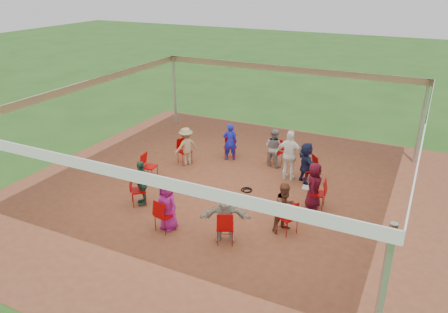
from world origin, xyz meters
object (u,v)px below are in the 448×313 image
at_px(person_seated_6, 167,205).
at_px(standing_person, 290,155).
at_px(chair_0, 317,194).
at_px(chair_8, 225,227).
at_px(person_seated_7, 225,216).
at_px(chair_7, 165,215).
at_px(person_seated_0, 314,185).
at_px(person_seated_5, 142,183).
at_px(person_seated_2, 274,147).
at_px(person_seated_8, 285,207).
at_px(person_seated_3, 230,142).
at_px(chair_4, 185,151).
at_px(person_seated_4, 186,146).
at_px(cable_coil, 247,190).
at_px(chair_1, 309,169).
at_px(chair_6, 138,191).
at_px(chair_3, 230,147).
at_px(chair_5, 150,167).
at_px(chair_9, 288,217).
at_px(chair_2, 275,153).
at_px(person_seated_1, 306,163).
at_px(laptop, 308,186).

xyz_separation_m(person_seated_6, standing_person, (1.91, 4.28, 0.16)).
bearing_deg(chair_0, chair_8, 144.00).
bearing_deg(person_seated_7, chair_0, 34.22).
distance_m(chair_7, person_seated_0, 4.30).
bearing_deg(person_seated_7, person_seated_0, 36.00).
bearing_deg(person_seated_5, person_seated_2, 108.00).
bearing_deg(person_seated_8, person_seated_3, 72.00).
height_order(chair_4, standing_person, standing_person).
xyz_separation_m(chair_8, person_seated_7, (-0.05, 0.11, 0.24)).
relative_size(person_seated_4, cable_coil, 3.27).
xyz_separation_m(chair_4, person_seated_6, (1.82, -3.90, 0.24)).
xyz_separation_m(chair_1, person_seated_3, (-3.07, 0.55, 0.24)).
bearing_deg(chair_6, chair_3, 126.00).
bearing_deg(chair_3, chair_5, 36.00).
height_order(chair_3, chair_9, same).
bearing_deg(person_seated_6, chair_2, 90.00).
bearing_deg(standing_person, person_seated_2, -45.74).
bearing_deg(person_seated_1, chair_5, 71.58).
bearing_deg(chair_0, chair_7, 126.00).
relative_size(person_seated_2, person_seated_3, 1.00).
bearing_deg(person_seated_8, chair_8, 165.98).
bearing_deg(laptop, person_seated_5, 108.61).
relative_size(chair_9, cable_coil, 2.16).
bearing_deg(chair_9, chair_7, 144.00).
xyz_separation_m(chair_6, person_seated_2, (2.55, 4.36, 0.24)).
distance_m(chair_9, person_seated_4, 5.32).
bearing_deg(chair_3, person_seated_1, 142.22).
relative_size(chair_1, chair_7, 1.00).
relative_size(chair_1, chair_3, 1.00).
xyz_separation_m(chair_7, person_seated_6, (0.02, 0.12, 0.24)).
xyz_separation_m(chair_4, chair_5, (-0.35, -1.64, 0.00)).
xyz_separation_m(chair_5, person_seated_4, (0.45, 1.58, 0.24)).
xyz_separation_m(person_seated_0, person_seated_8, (-0.33, -1.57, 0.00)).
bearing_deg(person_seated_3, chair_1, 145.78).
xyz_separation_m(chair_1, chair_6, (-4.03, -3.64, 0.00)).
xyz_separation_m(chair_8, person_seated_5, (-3.03, 0.74, 0.24)).
relative_size(chair_7, person_seated_8, 0.66).
bearing_deg(chair_0, person_seated_3, 54.94).
distance_m(chair_4, person_seated_8, 5.32).
height_order(chair_6, person_seated_4, person_seated_4).
distance_m(chair_5, person_seated_5, 1.66).
bearing_deg(person_seated_4, person_seated_5, 36.00).
bearing_deg(chair_9, chair_5, 108.00).
xyz_separation_m(chair_6, standing_person, (3.39, 3.56, 0.39)).
distance_m(person_seated_4, standing_person, 3.66).
distance_m(chair_2, person_seated_0, 3.13).
xyz_separation_m(chair_5, chair_6, (0.68, -1.53, 0.00)).
bearing_deg(person_seated_0, chair_9, 165.98).
bearing_deg(laptop, chair_8, 148.36).
relative_size(person_seated_1, person_seated_3, 1.00).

